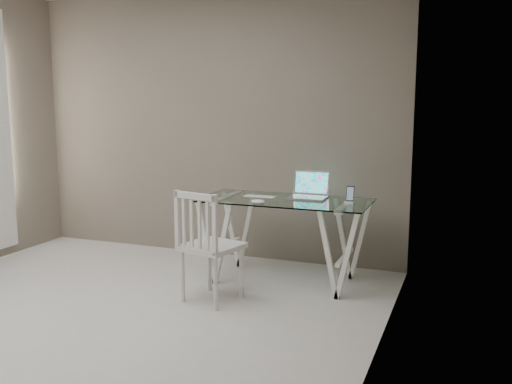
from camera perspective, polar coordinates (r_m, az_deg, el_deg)
room at (r=4.04m, az=-19.13°, el=10.16°), size 4.50×4.52×2.71m
desk at (r=5.09m, az=2.80°, el=-4.78°), size 1.50×0.70×0.75m
chair at (r=4.54m, az=-5.05°, el=-4.96°), size 0.50×0.50×0.92m
laptop at (r=5.13m, az=5.34°, el=0.07°), size 0.33×0.28×0.23m
keyboard at (r=5.12m, az=0.38°, el=-0.48°), size 0.30×0.13×0.01m
mouse at (r=4.80m, az=0.20°, el=-0.97°), size 0.12×0.07×0.04m
phone_dock at (r=4.89m, az=9.37°, el=-0.64°), size 0.08×0.08×0.15m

